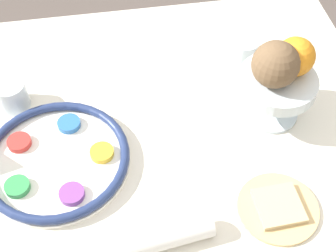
# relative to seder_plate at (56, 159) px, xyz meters

# --- Properties ---
(dining_table) EXTENTS (1.11, 0.96, 0.73)m
(dining_table) POSITION_rel_seder_plate_xyz_m (0.23, 0.04, -0.38)
(dining_table) COLOR silver
(dining_table) RESTS_ON ground_plane
(seder_plate) EXTENTS (0.32, 0.32, 0.03)m
(seder_plate) POSITION_rel_seder_plate_xyz_m (0.00, 0.00, 0.00)
(seder_plate) COLOR white
(seder_plate) RESTS_ON dining_table
(fruit_stand) EXTENTS (0.18, 0.18, 0.12)m
(fruit_stand) POSITION_rel_seder_plate_xyz_m (0.50, 0.06, 0.07)
(fruit_stand) COLOR silver
(fruit_stand) RESTS_ON dining_table
(orange_fruit) EXTENTS (0.09, 0.09, 0.09)m
(orange_fruit) POSITION_rel_seder_plate_xyz_m (0.54, 0.08, 0.15)
(orange_fruit) COLOR orange
(orange_fruit) RESTS_ON fruit_stand
(coconut) EXTENTS (0.10, 0.10, 0.10)m
(coconut) POSITION_rel_seder_plate_xyz_m (0.48, 0.06, 0.15)
(coconut) COLOR brown
(coconut) RESTS_ON fruit_stand
(bread_plate) EXTENTS (0.17, 0.17, 0.02)m
(bread_plate) POSITION_rel_seder_plate_xyz_m (0.44, -0.19, -0.01)
(bread_plate) COLOR tan
(bread_plate) RESTS_ON dining_table
(napkin_roll) EXTENTS (0.17, 0.07, 0.05)m
(napkin_roll) POSITION_rel_seder_plate_xyz_m (0.21, -0.22, 0.01)
(napkin_roll) COLOR white
(napkin_roll) RESTS_ON dining_table
(cup_near) EXTENTS (0.08, 0.08, 0.07)m
(cup_near) POSITION_rel_seder_plate_xyz_m (-0.10, 0.19, 0.02)
(cup_near) COLOR silver
(cup_near) RESTS_ON dining_table
(cup_mid) EXTENTS (0.08, 0.08, 0.07)m
(cup_mid) POSITION_rel_seder_plate_xyz_m (0.49, 0.25, 0.02)
(cup_mid) COLOR silver
(cup_mid) RESTS_ON dining_table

